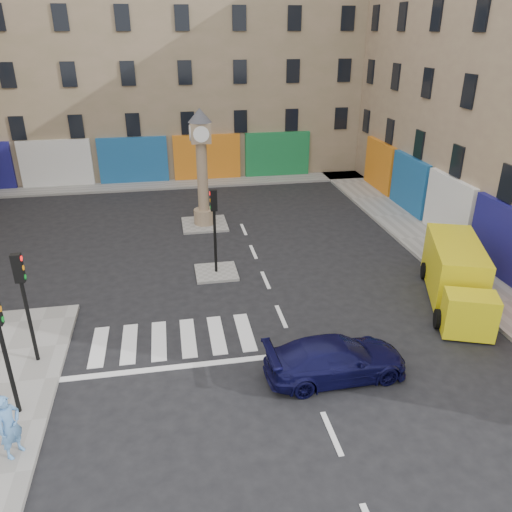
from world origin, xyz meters
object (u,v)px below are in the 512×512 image
object	(u,v)px
traffic_light_left_near	(1,336)
clock_pillar	(202,161)
traffic_light_island	(214,218)
traffic_light_left_far	(23,291)
navy_sedan	(336,359)
yellow_van	(456,275)
pedestrian_blue	(9,426)

from	to	relation	value
traffic_light_left_near	clock_pillar	size ratio (longest dim) A/B	0.61
traffic_light_left_near	traffic_light_island	distance (m)	10.03
traffic_light_island	clock_pillar	bearing A→B (deg)	90.00
traffic_light_left_far	navy_sedan	bearing A→B (deg)	-14.10
yellow_van	pedestrian_blue	xyz separation A→B (m)	(-14.98, -5.47, -0.04)
pedestrian_blue	yellow_van	bearing A→B (deg)	-35.72
traffic_light_left_near	pedestrian_blue	xyz separation A→B (m)	(0.30, -1.59, -1.59)
traffic_light_left_near	traffic_light_island	world-z (taller)	traffic_light_left_near
pedestrian_blue	traffic_light_left_near	bearing A→B (deg)	44.91
navy_sedan	yellow_van	size ratio (longest dim) A/B	0.71
traffic_light_left_far	clock_pillar	xyz separation A→B (m)	(6.30, 11.40, 0.93)
pedestrian_blue	traffic_light_island	bearing A→B (deg)	1.63
navy_sedan	clock_pillar	bearing A→B (deg)	9.14
traffic_light_left_far	yellow_van	distance (m)	15.43
traffic_light_left_far	navy_sedan	size ratio (longest dim) A/B	0.84
clock_pillar	navy_sedan	bearing A→B (deg)	-78.24
traffic_light_left_near	pedestrian_blue	world-z (taller)	traffic_light_left_near
traffic_light_left_far	clock_pillar	distance (m)	13.05
traffic_light_island	clock_pillar	xyz separation A→B (m)	(0.00, 6.00, 0.96)
traffic_light_island	yellow_van	distance (m)	9.91
traffic_light_island	navy_sedan	distance (m)	8.44
clock_pillar	traffic_light_island	bearing A→B (deg)	-90.00
traffic_light_island	yellow_van	xyz separation A→B (m)	(8.98, -3.92, -1.52)
traffic_light_island	yellow_van	bearing A→B (deg)	-23.57
clock_pillar	traffic_light_left_near	bearing A→B (deg)	-114.55
traffic_light_left_near	clock_pillar	distance (m)	15.19
yellow_van	traffic_light_island	bearing A→B (deg)	177.09
clock_pillar	yellow_van	size ratio (longest dim) A/B	0.99
traffic_light_left_far	traffic_light_island	size ratio (longest dim) A/B	1.00
traffic_light_left_near	navy_sedan	bearing A→B (deg)	0.63
traffic_light_left_far	pedestrian_blue	distance (m)	4.30
traffic_light_left_far	traffic_light_island	distance (m)	8.30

